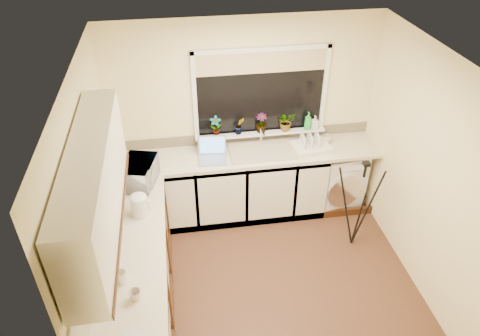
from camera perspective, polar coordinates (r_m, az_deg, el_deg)
name	(u,v)px	position (r m, az deg, el deg)	size (l,w,h in m)	color
floor	(265,281)	(5.06, 3.22, -14.17)	(3.20, 3.20, 0.00)	brown
ceiling	(275,69)	(3.60, 4.50, 12.48)	(3.20, 3.20, 0.00)	white
wall_back	(243,117)	(5.45, 0.44, 6.46)	(3.20, 3.20, 0.00)	#FAE6A6
wall_front	(316,329)	(3.21, 9.70, -19.57)	(3.20, 3.20, 0.00)	#FAE6A6
wall_left	(94,210)	(4.22, -18.11, -5.07)	(3.00, 3.00, 0.00)	#FAE6A6
wall_right	(428,177)	(4.78, 22.86, -1.06)	(3.00, 3.00, 0.00)	#FAE6A6
base_cabinet_back	(221,187)	(5.59, -2.39, -2.44)	(2.55, 0.60, 0.86)	silver
base_cabinet_left	(139,291)	(4.50, -12.79, -15.04)	(0.54, 2.40, 0.86)	silver
worktop_back	(247,155)	(5.37, 0.94, 1.71)	(3.20, 0.60, 0.04)	beige
worktop_left	(132,258)	(4.17, -13.58, -11.03)	(0.60, 2.40, 0.04)	beige
upper_cabinet	(95,187)	(3.49, -17.98, -2.28)	(0.28, 1.90, 0.70)	silver
splashback_left	(94,241)	(4.05, -18.13, -8.83)	(0.02, 2.40, 0.45)	beige
splashback_back	(243,136)	(5.56, 0.44, 4.09)	(3.20, 0.02, 0.14)	beige
window_glass	(261,92)	(5.32, 2.63, 9.62)	(1.50, 0.02, 1.00)	black
window_blind	(262,62)	(5.15, 2.80, 13.28)	(1.50, 0.02, 0.25)	tan
windowsill	(260,133)	(5.51, 2.60, 4.52)	(1.60, 0.14, 0.03)	white
sink	(264,151)	(5.39, 3.04, 2.19)	(0.82, 0.46, 0.03)	tan
faucet	(261,136)	(5.48, 2.70, 4.13)	(0.03, 0.03, 0.24)	silver
washing_machine	(337,177)	(5.95, 12.27, -1.09)	(0.56, 0.54, 0.80)	silver
laptop	(212,153)	(5.26, -3.56, 1.93)	(0.36, 0.33, 0.24)	#96959D
kettle	(139,206)	(4.49, -12.69, -4.76)	(0.17, 0.17, 0.22)	silver
dish_rack	(311,147)	(5.47, 9.00, 2.61)	(0.45, 0.33, 0.07)	silver
tripod	(358,205)	(5.24, 14.85, -4.59)	(0.58, 0.58, 1.17)	black
steel_jar	(121,277)	(3.93, -14.87, -13.32)	(0.08, 0.08, 0.12)	silver
microwave	(139,173)	(4.92, -12.71, -0.60)	(0.47, 0.32, 0.26)	silver
plant_a	(216,126)	(5.35, -3.12, 5.30)	(0.14, 0.09, 0.26)	#999999
plant_b	(239,126)	(5.41, -0.08, 5.42)	(0.12, 0.10, 0.22)	#999999
plant_c	(261,123)	(5.45, 2.73, 5.74)	(0.13, 0.13, 0.24)	#999999
plant_d	(286,121)	(5.51, 5.90, 5.95)	(0.22, 0.19, 0.24)	#999999
soap_bottle_green	(308,121)	(5.56, 8.65, 5.96)	(0.09, 0.09, 0.23)	green
soap_bottle_clear	(315,122)	(5.60, 9.48, 5.76)	(0.08, 0.08, 0.18)	#999999
cup_back	(327,139)	(5.65, 10.97, 3.63)	(0.12, 0.12, 0.10)	beige
cup_left	(135,295)	(3.79, -13.21, -15.49)	(0.10, 0.10, 0.09)	#C1B09F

